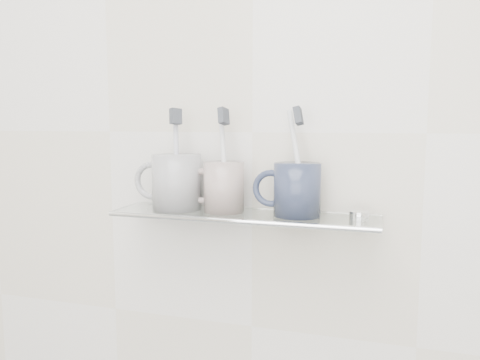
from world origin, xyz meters
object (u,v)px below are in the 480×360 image
at_px(shelf_glass, 243,215).
at_px(mug_left, 177,182).
at_px(mug_center, 224,187).
at_px(mug_right, 297,190).

bearing_deg(shelf_glass, mug_left, 177.92).
height_order(shelf_glass, mug_center, mug_center).
bearing_deg(mug_left, mug_right, -23.25).
bearing_deg(mug_right, mug_left, 169.23).
height_order(mug_left, mug_center, mug_left).
height_order(shelf_glass, mug_left, mug_left).
bearing_deg(mug_center, mug_right, 9.48).
xyz_separation_m(shelf_glass, mug_right, (0.10, 0.00, 0.05)).
bearing_deg(mug_center, shelf_glass, 2.38).
bearing_deg(mug_right, mug_center, 169.23).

